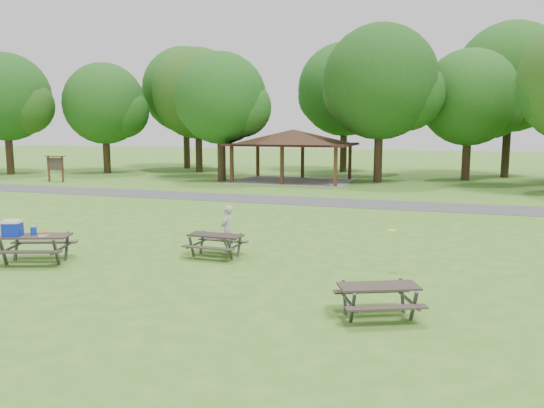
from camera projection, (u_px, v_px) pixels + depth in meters
The scene contains 18 objects.
ground at pixel (194, 267), 15.00m from camera, with size 160.00×160.00×0.00m, color #437722.
asphalt_path at pixel (313, 201), 28.15m from camera, with size 120.00×3.20×0.02m, color #444446.
pavilion at pixel (293, 139), 38.35m from camera, with size 8.60×7.01×3.76m.
notice_board at pixel (55, 164), 37.93m from camera, with size 1.60×0.30×1.88m.
tree_row_a at pixel (7, 100), 43.47m from camera, with size 7.56×7.20×9.97m.
tree_row_b at pixel (106, 106), 44.66m from camera, with size 7.14×6.80×9.28m.
tree_row_c at pixel (199, 96), 45.64m from camera, with size 8.19×7.80×10.67m.
tree_row_d at pixel (222, 101), 38.10m from camera, with size 6.93×6.60×9.27m.
tree_row_e at pixel (382, 86), 36.88m from camera, with size 8.40×8.00×11.02m.
tree_row_f at pixel (470, 100), 38.45m from camera, with size 7.35×7.00×9.55m.
tree_deep_a at pixel (187, 93), 49.78m from camera, with size 8.40×8.00×11.38m.
tree_deep_b at pixel (346, 92), 45.62m from camera, with size 8.40×8.00×11.13m.
tree_deep_c at pixel (512, 81), 40.57m from camera, with size 8.82×8.40×11.90m.
picnic_table_near at pixel (28, 237), 15.35m from camera, with size 2.35×2.11×1.35m.
picnic_table_middle at pixel (216, 240), 16.12m from camera, with size 1.67×1.36×0.72m.
picnic_table_far at pixel (379, 293), 10.98m from camera, with size 2.04×1.88×0.71m.
frisbee_in_flight at pixel (392, 231), 14.55m from camera, with size 0.31×0.31×0.02m.
frisbee_thrower at pixel (227, 229), 16.59m from camera, with size 0.55×0.36×1.51m, color #A5A4A7.
Camera 1 is at (6.67, -13.16, 3.94)m, focal length 35.00 mm.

